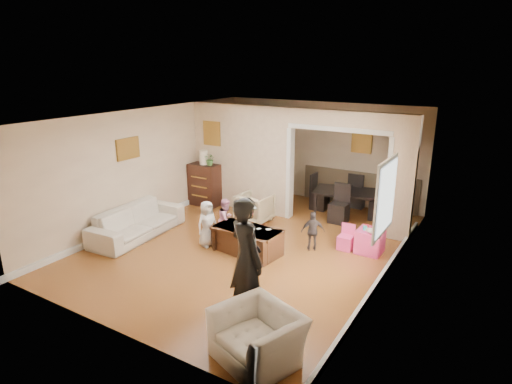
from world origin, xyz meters
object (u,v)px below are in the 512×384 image
Objects in this scene: adult_person at (246,260)px; child_kneel_b at (226,219)px; table_lamp at (204,157)px; armchair_front at (258,336)px; cyan_cup at (365,228)px; child_toddler at (313,231)px; dresser at (205,185)px; armchair_back at (254,208)px; play_table at (370,241)px; dining_table at (348,203)px; child_kneel_a at (207,224)px; coffee_cup at (250,228)px; coffee_table at (247,240)px; sofa at (137,222)px.

adult_person reaches higher than child_kneel_b.
adult_person is (3.67, -3.77, -0.34)m from table_lamp.
adult_person is at bearing 150.79° from armchair_front.
child_toddler is (-0.90, -0.42, -0.11)m from cyan_cup.
table_lamp is 5.27m from adult_person.
table_lamp reaches higher than dresser.
armchair_back is 1.94m from child_toddler.
play_table is at bearing -78.30° from adult_person.
table_lamp is at bearing -172.74° from dining_table.
dining_table is 1.86× the size of child_kneel_b.
child_kneel_a is at bearing -154.72° from play_table.
child_kneel_a reaches higher than coffee_cup.
coffee_table is at bearing 144.70° from armchair_front.
dining_table is at bearing 75.03° from coffee_cup.
armchair_front is 1.27× the size of child_toddler.
coffee_table is at bearing -30.55° from adult_person.
dresser reaches higher than cyan_cup.
dresser is 3.65m from dining_table.
sofa is 2.63m from armchair_back.
adult_person is 2.92m from child_kneel_b.
adult_person is at bearing -59.42° from coffee_cup.
play_table is (1.95, 1.27, -0.31)m from coffee_cup.
cyan_cup is 0.09× the size of child_kneel_b.
child_toddler reaches higher than armchair_back.
child_kneel_b is at bearing -132.77° from dining_table.
sofa is 4.52× the size of play_table.
table_lamp is at bearing 142.80° from coffee_table.
armchair_front is 10.53× the size of coffee_cup.
play_table is (2.79, -0.27, -0.10)m from armchair_back.
table_lamp is 3.31m from coffee_cup.
cyan_cup is (4.44, -0.72, -0.03)m from dresser.
armchair_front is 3.16m from coffee_table.
coffee_cup reaches higher than coffee_table.
child_kneel_a is 1.19× the size of child_toddler.
child_kneel_b reaches higher than sofa.
dining_table reaches higher than play_table.
play_table is 0.26× the size of adult_person.
dresser is 0.65× the size of dining_table.
play_table is at bearing 26.57° from cyan_cup.
armchair_front is at bearing -119.79° from sofa.
child_kneel_a is at bearing -173.99° from coffee_cup.
dresser is 0.59× the size of adult_person.
adult_person reaches higher than child_toddler.
adult_person is at bearing -105.60° from play_table.
coffee_table is 1.66× the size of child_toddler.
armchair_front is at bearing -93.79° from play_table.
coffee_table is 2.33m from adult_person.
table_lamp is 3.81m from child_toddler.
coffee_cup is 1.25m from child_toddler.
armchair_front is at bearing 124.41° from armchair_back.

